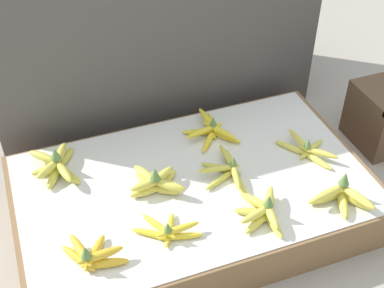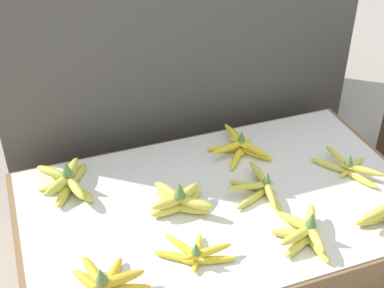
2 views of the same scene
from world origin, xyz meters
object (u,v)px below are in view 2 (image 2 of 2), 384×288
banana_bunch_front_left (107,281)px  banana_bunch_middle_midleft (180,200)px  banana_bunch_middle_right (348,167)px  banana_bunch_back_left (66,181)px  banana_bunch_front_midleft (196,254)px  banana_bunch_front_midright (304,232)px  banana_bunch_middle_midright (261,188)px  banana_bunch_back_midright (239,146)px

banana_bunch_front_left → banana_bunch_middle_midleft: bearing=39.9°
banana_bunch_front_left → banana_bunch_middle_right: banana_bunch_front_left is taller
banana_bunch_front_left → banana_bunch_back_left: (-0.03, 0.44, 0.00)m
banana_bunch_middle_right → banana_bunch_front_midleft: bearing=-162.6°
banana_bunch_front_midleft → banana_bunch_middle_midleft: (0.03, 0.21, 0.01)m
banana_bunch_front_midright → banana_bunch_middle_right: bearing=37.2°
banana_bunch_front_left → banana_bunch_middle_midright: bearing=21.3°
banana_bunch_middle_right → banana_bunch_back_midright: bearing=141.5°
banana_bunch_front_midright → banana_bunch_back_midright: size_ratio=0.93×
banana_bunch_middle_midleft → banana_bunch_middle_right: banana_bunch_middle_midleft is taller
banana_bunch_middle_midright → banana_bunch_front_midright: bearing=-83.1°
banana_bunch_front_midleft → banana_bunch_front_midright: size_ratio=0.96×
banana_bunch_front_midright → banana_bunch_back_left: (-0.60, 0.46, 0.00)m
banana_bunch_middle_midright → banana_bunch_back_left: 0.62m
banana_bunch_middle_midleft → banana_bunch_middle_right: 0.59m
banana_bunch_front_midright → banana_bunch_middle_right: (0.30, 0.22, -0.01)m
banana_bunch_front_midleft → banana_bunch_middle_midright: (0.29, 0.19, 0.00)m
banana_bunch_middle_midright → banana_bunch_middle_right: (0.32, -0.00, 0.00)m
banana_bunch_middle_right → banana_bunch_middle_midright: bearing=179.9°
banana_bunch_front_midright → banana_bunch_back_midright: bearing=89.7°
banana_bunch_front_midright → banana_bunch_back_left: banana_bunch_back_left is taller
banana_bunch_front_left → banana_bunch_middle_midright: 0.58m
banana_bunch_front_midleft → banana_bunch_back_midright: (0.32, 0.42, 0.00)m
banana_bunch_front_left → banana_bunch_middle_midleft: (0.27, 0.23, 0.01)m
banana_bunch_middle_right → banana_bunch_middle_midleft: bearing=178.0°
banana_bunch_middle_midleft → banana_bunch_middle_midright: size_ratio=0.73×
banana_bunch_middle_midleft → banana_bunch_middle_right: size_ratio=0.81×
banana_bunch_middle_right → banana_bunch_back_left: banana_bunch_back_left is taller
banana_bunch_front_midleft → banana_bunch_middle_midright: 0.35m
banana_bunch_back_midright → banana_bunch_middle_right: bearing=-38.5°
banana_bunch_back_midright → banana_bunch_front_left: bearing=-142.1°
banana_bunch_middle_right → banana_bunch_back_left: (-0.89, 0.23, 0.01)m
banana_bunch_middle_midright → banana_bunch_back_left: size_ratio=1.14×
banana_bunch_front_left → banana_bunch_middle_right: size_ratio=0.80×
banana_bunch_front_midright → banana_bunch_back_left: 0.75m
banana_bunch_middle_midleft → banana_bunch_front_midright: bearing=-40.0°
banana_bunch_front_midleft → banana_bunch_front_midright: bearing=-5.7°
banana_bunch_front_midleft → banana_bunch_front_midright: (0.32, -0.03, 0.01)m
banana_bunch_front_left → banana_bunch_front_midleft: bearing=3.9°
banana_bunch_back_midright → banana_bunch_front_midleft: bearing=-127.0°
banana_bunch_front_left → banana_bunch_middle_midleft: 0.36m
banana_bunch_front_midleft → banana_bunch_middle_midleft: size_ratio=1.11×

